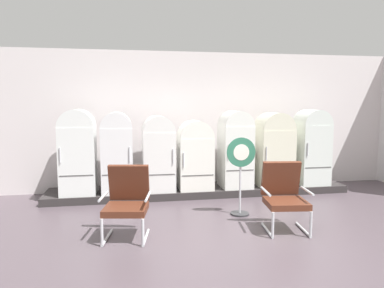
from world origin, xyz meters
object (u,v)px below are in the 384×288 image
Objects in this scene: armchair_right at (284,194)px; sign_stand at (241,176)px; refrigerator_3 at (195,153)px; refrigerator_6 at (311,145)px; refrigerator_2 at (158,151)px; refrigerator_1 at (117,150)px; refrigerator_4 at (235,147)px; refrigerator_0 at (78,149)px; armchair_left at (127,199)px; refrigerator_5 at (274,147)px.

armchair_right is 0.90m from sign_stand.
refrigerator_6 reaches higher than refrigerator_3.
refrigerator_3 is 2.40m from armchair_right.
refrigerator_2 is at bearing 131.05° from sign_stand.
refrigerator_1 is 0.99× the size of refrigerator_4.
refrigerator_0 reaches higher than armchair_left.
armchair_left is (-0.63, -2.12, -0.41)m from refrigerator_2.
sign_stand is at bearing -103.57° from refrigerator_4.
refrigerator_1 reaches higher than refrigerator_5.
refrigerator_3 is 1.38× the size of armchair_left.
refrigerator_1 is 0.82m from refrigerator_2.
refrigerator_4 is 1.52m from sign_stand.
refrigerator_0 is at bearing 179.82° from refrigerator_6.
refrigerator_6 is at bearing -0.68° from refrigerator_4.
refrigerator_5 is 1.17× the size of sign_stand.
sign_stand is (-1.19, -1.43, -0.30)m from refrigerator_5.
refrigerator_0 reaches higher than refrigerator_3.
refrigerator_0 is 4.02m from refrigerator_5.
sign_stand is at bearing -33.97° from refrigerator_1.
refrigerator_0 reaches higher than refrigerator_4.
refrigerator_1 is 1.02× the size of refrigerator_5.
refrigerator_4 reaches higher than sign_stand.
refrigerator_1 reaches higher than armchair_right.
armchair_right is (-0.76, -2.21, -0.43)m from refrigerator_5.
refrigerator_4 is 1.71m from refrigerator_6.
refrigerator_3 is 1.50m from sign_stand.
refrigerator_6 is 2.77m from armchair_right.
refrigerator_6 reaches higher than refrigerator_2.
refrigerator_1 is 3.36m from armchair_right.
refrigerator_5 is at bearing 34.12° from armchair_left.
refrigerator_0 reaches higher than refrigerator_6.
refrigerator_3 is (1.56, -0.01, -0.11)m from refrigerator_1.
refrigerator_5 is at bearing -0.08° from refrigerator_0.
refrigerator_6 is at bearing -0.54° from refrigerator_2.
refrigerator_4 reaches higher than refrigerator_2.
refrigerator_1 is 1.56× the size of armchair_left.
refrigerator_1 is 1.05× the size of refrigerator_2.
refrigerator_1 is at bearing -2.66° from refrigerator_0.
refrigerator_2 is at bearing 179.60° from refrigerator_4.
armchair_left is at bearing -152.18° from refrigerator_6.
sign_stand is (-0.35, -1.44, -0.33)m from refrigerator_4.
armchair_right is (2.33, -0.11, 0.00)m from armchair_left.
refrigerator_1 is at bearing -179.73° from refrigerator_6.
refrigerator_2 is 1.07× the size of refrigerator_3.
armchair_left is 2.02m from sign_stand.
refrigerator_2 is 1.48× the size of armchair_left.
armchair_right is 0.76× the size of sign_stand.
refrigerator_0 is at bearing 145.77° from armchair_right.
refrigerator_4 is 1.20× the size of sign_stand.
refrigerator_1 reaches higher than refrigerator_3.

